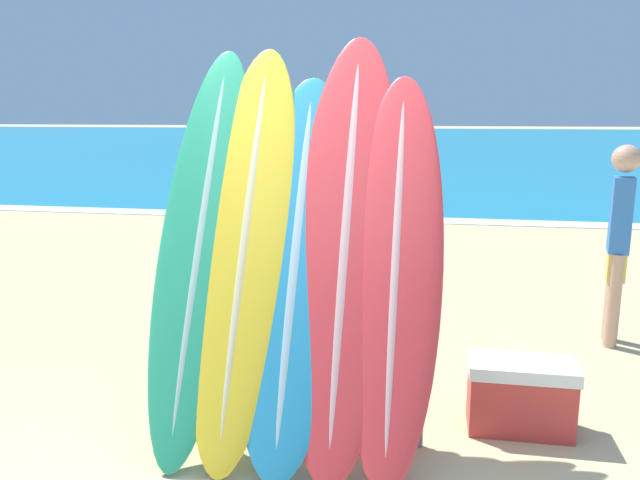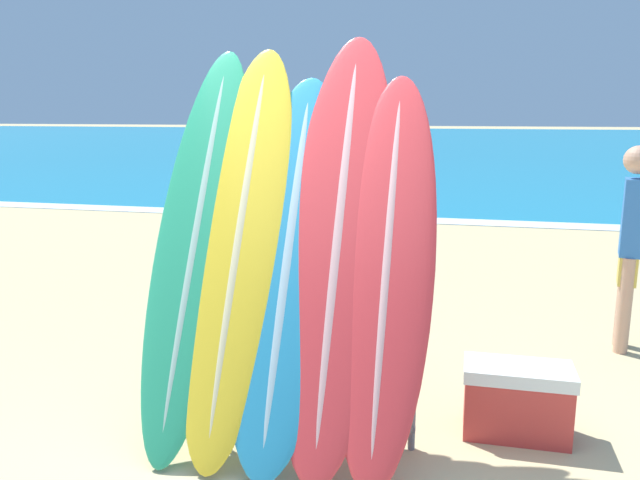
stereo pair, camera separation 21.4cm
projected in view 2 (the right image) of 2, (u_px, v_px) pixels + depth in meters
name	position (u px, v px, depth m)	size (l,w,h in m)	color
ground_plane	(304.00, 475.00, 3.22)	(160.00, 160.00, 0.00)	tan
ocean_water	(454.00, 142.00, 38.65)	(120.00, 60.00, 0.01)	teal
surfboard_rack	(288.00, 351.00, 3.52)	(1.46, 0.04, 0.97)	slate
surfboard_slot_0	(197.00, 241.00, 3.58)	(0.49, 1.26, 2.23)	#289E70
surfboard_slot_1	(240.00, 242.00, 3.52)	(0.54, 1.26, 2.24)	yellow
surfboard_slot_2	(288.00, 262.00, 3.43)	(0.60, 1.17, 2.06)	teal
surfboard_slot_3	(338.00, 241.00, 3.40)	(0.58, 1.26, 2.30)	red
surfboard_slot_4	(387.00, 268.00, 3.30)	(0.51, 1.11, 2.06)	red
person_near_water	(298.00, 187.00, 7.60)	(0.25, 0.29, 1.72)	#A87A5B
person_mid_beach	(630.00, 241.00, 4.77)	(0.21, 0.27, 1.60)	tan
cooler_box	(517.00, 400.00, 3.59)	(0.61, 0.32, 0.42)	red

